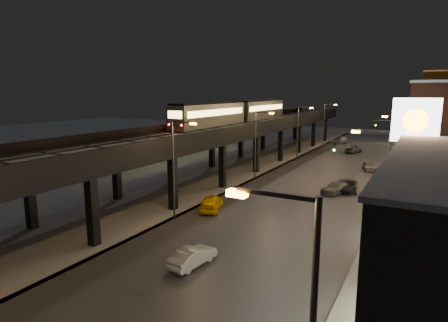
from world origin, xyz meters
The scene contains 29 objects.
ground centered at (0.00, 0.00, 0.00)m, with size 220.00×220.00×0.00m, color silver.
road_surface centered at (7.50, 35.00, 0.03)m, with size 17.00×120.00×0.06m, color #46474D.
sidewalk_right centered at (17.50, 35.00, 0.07)m, with size 4.00×120.00×0.14m, color #9FA1A8.
under_viaduct_pavement centered at (-6.00, 35.00, 0.03)m, with size 11.00×120.00×0.06m, color #9FA1A8.
elevated_viaduct centered at (-6.00, 31.84, 5.62)m, with size 9.00×100.00×6.30m.
viaduct_trackbed centered at (-6.01, 31.97, 6.39)m, with size 8.40×100.00×0.32m.
viaduct_parapet_streetside centered at (-1.65, 32.00, 6.85)m, with size 0.30×100.00×1.10m, color black.
viaduct_parapet_far centered at (-10.35, 32.00, 6.85)m, with size 0.30×100.00×1.10m, color black.
streetlight_left_1 centered at (-0.43, 13.00, 5.24)m, with size 2.57×0.28×9.00m.
streetlight_right_1 centered at (16.73, 13.00, 5.24)m, with size 2.56×0.28×9.00m.
streetlight_left_2 centered at (-0.43, 31.00, 5.24)m, with size 2.57×0.28×9.00m.
streetlight_right_2 centered at (16.73, 31.00, 5.24)m, with size 2.56×0.28×9.00m.
streetlight_left_3 centered at (-0.43, 49.00, 5.24)m, with size 2.57×0.28×9.00m.
streetlight_right_3 centered at (16.73, 49.00, 5.24)m, with size 2.56×0.28×9.00m.
streetlight_left_4 centered at (-0.43, 67.00, 5.24)m, with size 2.57×0.28×9.00m.
streetlight_right_4 centered at (16.73, 67.00, 5.24)m, with size 2.56×0.28×9.00m.
traffic_light_rig_a centered at (15.84, 22.00, 4.50)m, with size 6.10×0.34×7.00m.
traffic_light_rig_b centered at (15.84, 52.00, 4.50)m, with size 6.10×0.34×7.00m.
subway_train centered at (-8.50, 41.50, 8.30)m, with size 2.84×34.99×3.39m.
car_taxi centered at (1.14, 16.60, 0.77)m, with size 1.82×4.53×1.54m, color #F1B001.
car_near_white centered at (6.10, 5.75, 0.63)m, with size 1.34×3.83×1.26m, color silver.
car_mid_dark centered at (6.86, 60.12, 0.70)m, with size 1.97×4.86×1.41m, color #4A4B4E.
car_far_white centered at (2.24, 73.45, 0.74)m, with size 1.76×4.37×1.49m, color silver.
car_onc_dark centered at (11.49, 30.31, 0.63)m, with size 2.09×4.54×1.26m, color black.
car_onc_white centered at (10.44, 28.77, 0.63)m, with size 1.76×4.32×1.25m, color slate.
car_onc_red centered at (11.87, 43.93, 0.64)m, with size 1.52×3.78×1.29m, color gray.
sign_mcdonalds centered at (18.00, 34.40, 8.11)m, with size 2.97×0.60×9.97m.
sign_citgo centered at (18.50, 8.79, 8.56)m, with size 2.35×0.39×11.15m.
sign_carwash centered at (18.50, 18.22, 6.33)m, with size 1.72×0.35×8.92m.
Camera 1 is at (19.17, -13.68, 11.46)m, focal length 30.00 mm.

